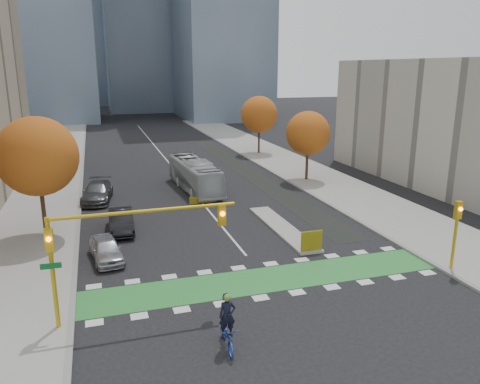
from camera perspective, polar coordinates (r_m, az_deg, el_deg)
ground at (r=24.74m, az=4.43°, el=-12.02°), size 300.00×300.00×0.00m
sidewalk_west at (r=42.26m, az=-23.67°, el=-1.62°), size 7.00×120.00×0.15m
sidewalk_east at (r=47.28m, az=10.75°, el=1.05°), size 7.00×120.00×0.15m
curb_west at (r=41.98m, az=-18.94°, el=-1.27°), size 0.30×120.00×0.16m
curb_east at (r=45.77m, az=6.87°, el=0.75°), size 0.30×120.00×0.16m
bike_crossing at (r=26.00m, az=3.20°, el=-10.59°), size 20.00×3.00×0.01m
centre_line at (r=62.03m, az=-9.32°, el=4.33°), size 0.15×70.00×0.01m
bike_lane_paint at (r=54.03m, az=0.13°, el=2.97°), size 2.50×50.00×0.01m
median_island at (r=33.79m, az=5.14°, el=-4.34°), size 1.60×10.00×0.16m
hazard_board at (r=29.44m, az=8.72°, el=-5.93°), size 1.40×0.12×1.30m
building_east at (r=51.01m, az=26.92°, el=7.48°), size 14.00×30.00×12.00m
tree_west at (r=33.12m, az=-23.46°, el=3.99°), size 5.20×5.20×8.22m
tree_east_near at (r=47.48m, az=8.29°, el=7.10°), size 4.40×4.40×7.08m
tree_east_far at (r=62.32m, az=2.35°, el=9.42°), size 4.80×4.80×7.65m
traffic_signal_west at (r=21.18m, az=-15.26°, el=-5.38°), size 8.53×0.56×5.20m
traffic_signal_east at (r=28.69m, az=24.88°, el=-3.66°), size 0.35×0.43×4.10m
cyclist at (r=19.90m, az=-1.55°, el=-16.51°), size 0.85×2.15×2.44m
bus at (r=44.06m, az=-5.52°, el=2.09°), size 3.27×10.66×2.92m
parked_car_a at (r=29.23m, az=-16.01°, el=-6.71°), size 2.19×4.34×1.42m
parked_car_b at (r=33.95m, az=-14.29°, el=-3.44°), size 1.71×4.69×1.54m
parked_car_c at (r=42.14m, az=-17.01°, el=-0.00°), size 3.04×5.88×1.63m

